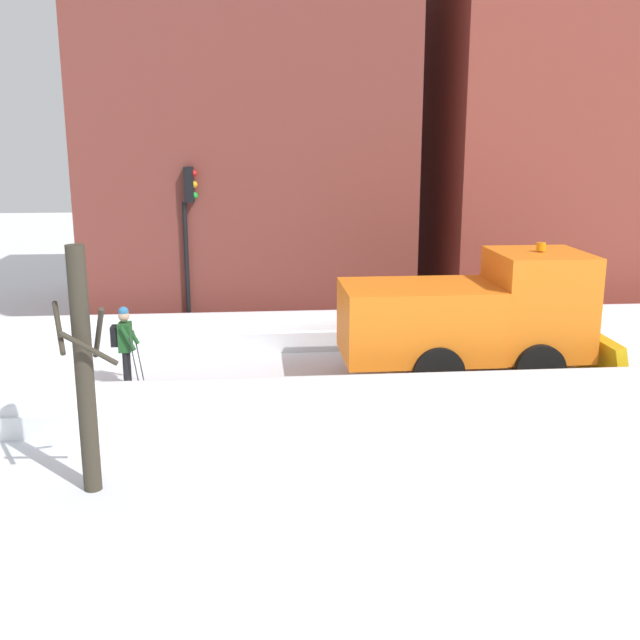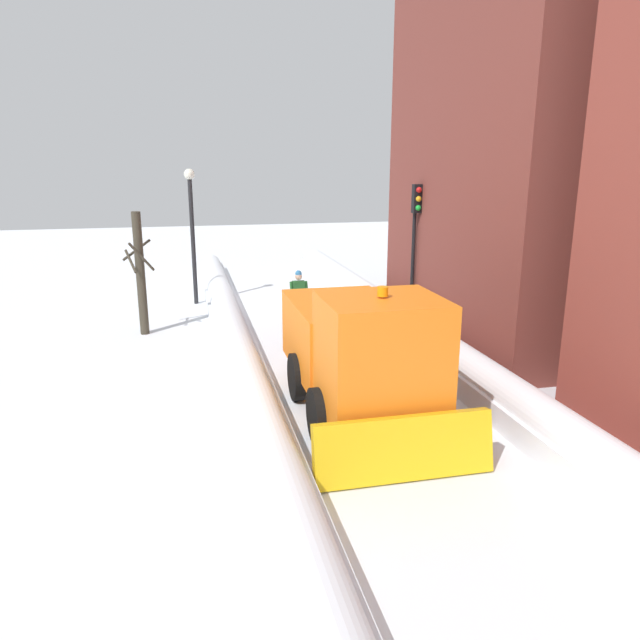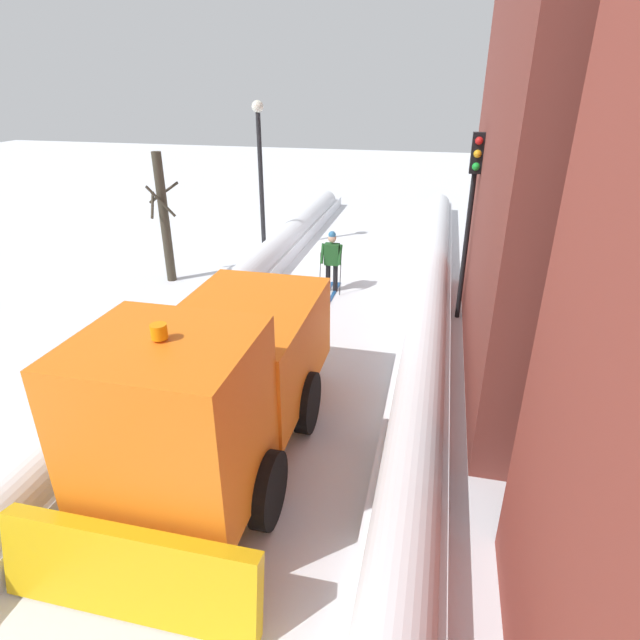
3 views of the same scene
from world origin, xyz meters
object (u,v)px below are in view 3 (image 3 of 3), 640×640
(plow_truck, at_px, (217,383))
(traffic_light_pole, at_px, (472,194))
(street_lamp, at_px, (260,158))
(bare_tree_near, at_px, (164,218))
(skier, at_px, (332,258))

(plow_truck, xyz_separation_m, traffic_light_pole, (-3.81, -6.59, 1.76))
(plow_truck, bearing_deg, street_lamp, -74.62)
(traffic_light_pole, relative_size, bare_tree_near, 1.20)
(skier, bearing_deg, street_lamp, -47.66)
(street_lamp, height_order, bare_tree_near, street_lamp)
(street_lamp, relative_size, bare_tree_near, 1.32)
(traffic_light_pole, bearing_deg, street_lamp, -34.91)
(traffic_light_pole, relative_size, street_lamp, 0.91)
(skier, relative_size, bare_tree_near, 0.47)
(bare_tree_near, bearing_deg, street_lamp, -113.71)
(plow_truck, bearing_deg, skier, -91.42)
(skier, bearing_deg, bare_tree_near, 2.74)
(skier, bearing_deg, plow_truck, 88.58)
(street_lamp, bearing_deg, bare_tree_near, 66.29)
(street_lamp, bearing_deg, skier, 132.34)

